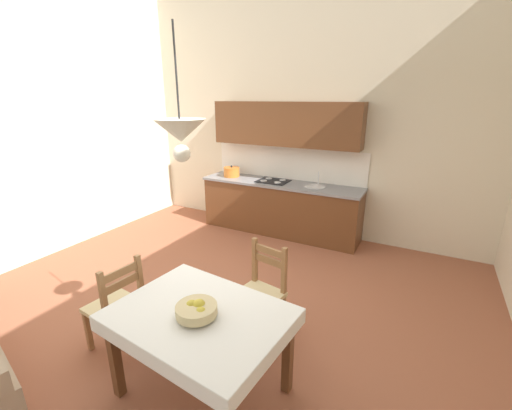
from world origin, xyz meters
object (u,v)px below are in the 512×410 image
(pendant_lamp, at_px, (180,132))
(dining_chair_tv_side, at_px, (117,307))
(fruit_bowl, at_px, (197,310))
(kitchen_cabinetry, at_px, (281,184))
(dining_table, at_px, (200,327))
(dining_chair_kitchen_side, at_px, (260,293))

(pendant_lamp, bearing_deg, dining_chair_tv_side, 175.90)
(dining_chair_tv_side, bearing_deg, fruit_bowl, -5.21)
(dining_chair_tv_side, height_order, fruit_bowl, dining_chair_tv_side)
(kitchen_cabinetry, bearing_deg, dining_table, -76.16)
(dining_chair_kitchen_side, height_order, fruit_bowl, dining_chair_kitchen_side)
(kitchen_cabinetry, distance_m, dining_chair_tv_side, 3.36)
(dining_chair_kitchen_side, bearing_deg, pendant_lamp, -96.75)
(fruit_bowl, relative_size, pendant_lamp, 0.37)
(kitchen_cabinetry, relative_size, dining_table, 2.02)
(kitchen_cabinetry, xyz_separation_m, dining_chair_tv_side, (-0.16, -3.33, -0.41))
(dining_chair_tv_side, bearing_deg, dining_chair_kitchen_side, 37.85)
(kitchen_cabinetry, relative_size, fruit_bowl, 9.18)
(kitchen_cabinetry, xyz_separation_m, pendant_lamp, (0.79, -3.40, 1.20))
(dining_chair_tv_side, height_order, dining_chair_kitchen_side, same)
(dining_chair_kitchen_side, distance_m, fruit_bowl, 0.98)
(dining_table, distance_m, fruit_bowl, 0.20)
(dining_table, relative_size, fruit_bowl, 4.55)
(dining_table, bearing_deg, dining_chair_tv_side, 177.52)
(dining_table, relative_size, dining_chair_kitchen_side, 1.47)
(dining_chair_tv_side, relative_size, fruit_bowl, 3.10)
(fruit_bowl, distance_m, pendant_lamp, 1.25)
(dining_chair_tv_side, distance_m, dining_chair_kitchen_side, 1.34)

